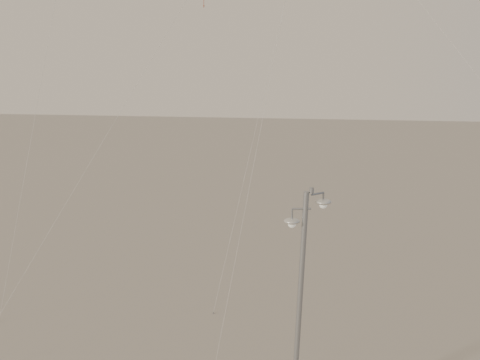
# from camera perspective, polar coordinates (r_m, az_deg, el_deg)

# --- Properties ---
(street_lamp) EXTENTS (1.48, 0.94, 8.63)m
(street_lamp) POSITION_cam_1_polar(r_m,az_deg,el_deg) (22.23, 5.19, -10.74)
(street_lamp) COLOR #95989D
(street_lamp) RESTS_ON ground
(kite_3) EXTENTS (8.70, 9.11, 16.37)m
(kite_3) POSITION_cam_1_polar(r_m,az_deg,el_deg) (30.34, -6.98, 10.98)
(kite_3) COLOR #9E2C17
(kite_3) RESTS_ON ground
(kite_4) EXTENTS (12.67, 15.01, 17.89)m
(kite_4) POSITION_cam_1_polar(r_m,az_deg,el_deg) (34.63, 16.87, 11.93)
(kite_4) COLOR #2D2825
(kite_4) RESTS_ON ground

